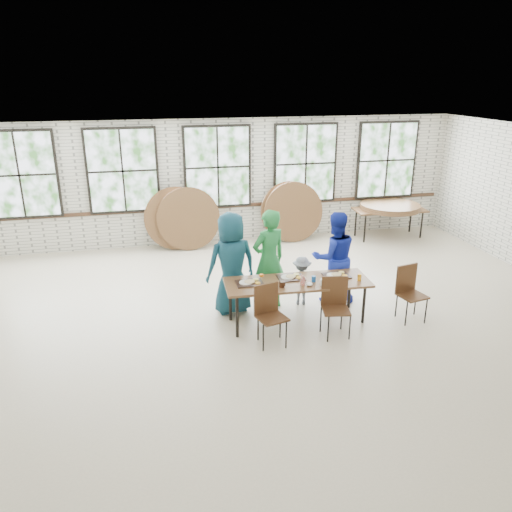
{
  "coord_description": "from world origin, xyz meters",
  "views": [
    {
      "loc": [
        -1.81,
        -7.36,
        3.96
      ],
      "look_at": [
        0.0,
        0.4,
        1.05
      ],
      "focal_mm": 35.0,
      "sensor_mm": 36.0,
      "label": 1
    }
  ],
  "objects_px": {
    "storage_table": "(390,211)",
    "chair_near_right": "(335,301)",
    "dining_table": "(297,284)",
    "chair_near_left": "(269,309)"
  },
  "relations": [
    {
      "from": "dining_table",
      "to": "chair_near_right",
      "type": "bearing_deg",
      "value": -44.41
    },
    {
      "from": "dining_table",
      "to": "storage_table",
      "type": "distance_m",
      "value": 5.42
    },
    {
      "from": "dining_table",
      "to": "storage_table",
      "type": "bearing_deg",
      "value": 49.94
    },
    {
      "from": "dining_table",
      "to": "chair_near_right",
      "type": "height_order",
      "value": "chair_near_right"
    },
    {
      "from": "dining_table",
      "to": "chair_near_right",
      "type": "xyz_separation_m",
      "value": [
        0.47,
        -0.51,
        -0.13
      ]
    },
    {
      "from": "dining_table",
      "to": "chair_near_left",
      "type": "height_order",
      "value": "chair_near_left"
    },
    {
      "from": "chair_near_left",
      "to": "chair_near_right",
      "type": "xyz_separation_m",
      "value": [
        1.1,
        0.04,
        0.0
      ]
    },
    {
      "from": "storage_table",
      "to": "chair_near_right",
      "type": "bearing_deg",
      "value": -121.99
    },
    {
      "from": "dining_table",
      "to": "storage_table",
      "type": "xyz_separation_m",
      "value": [
        3.71,
        3.95,
        -0.0
      ]
    },
    {
      "from": "chair_near_left",
      "to": "storage_table",
      "type": "relative_size",
      "value": 0.51
    }
  ]
}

